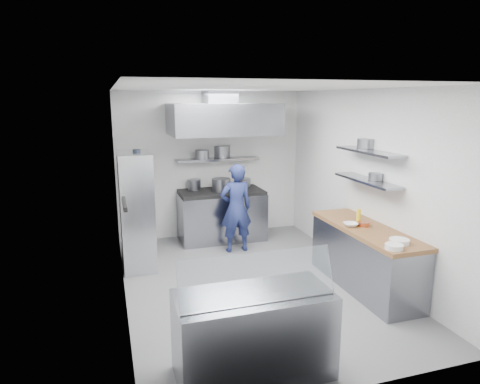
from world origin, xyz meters
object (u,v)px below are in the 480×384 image
object	(u,v)px
gas_range	(222,216)
chef	(236,208)
wire_rack	(137,210)
display_case	(253,335)

from	to	relation	value
gas_range	chef	bearing A→B (deg)	-83.97
chef	wire_rack	xyz separation A→B (m)	(-1.70, -0.19, 0.14)
chef	display_case	bearing A→B (deg)	74.49
chef	gas_range	bearing A→B (deg)	-85.38
gas_range	display_case	size ratio (longest dim) A/B	1.07
wire_rack	display_case	bearing A→B (deg)	-75.09
display_case	chef	bearing A→B (deg)	75.90
chef	display_case	world-z (taller)	chef
chef	display_case	xyz separation A→B (m)	(-0.85, -3.39, -0.36)
chef	display_case	size ratio (longest dim) A/B	1.04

